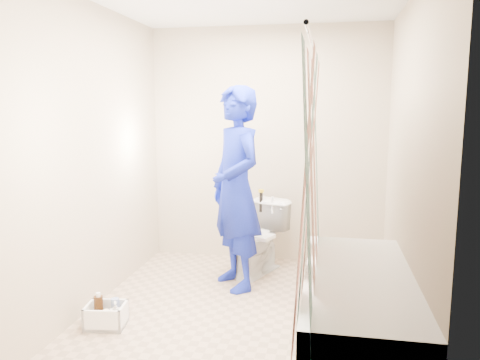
% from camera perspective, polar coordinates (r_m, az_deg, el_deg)
% --- Properties ---
extents(floor, '(2.60, 2.60, 0.00)m').
position_cam_1_polar(floor, '(3.87, 0.47, -15.41)').
color(floor, tan).
rests_on(floor, ground).
extents(wall_back, '(2.40, 0.02, 2.40)m').
position_cam_1_polar(wall_back, '(4.83, 3.27, 4.20)').
color(wall_back, tan).
rests_on(wall_back, ground).
extents(wall_front, '(2.40, 0.02, 2.40)m').
position_cam_1_polar(wall_front, '(2.29, -5.35, -0.95)').
color(wall_front, tan).
rests_on(wall_front, ground).
extents(wall_left, '(0.02, 2.60, 2.40)m').
position_cam_1_polar(wall_left, '(3.94, -16.95, 2.80)').
color(wall_left, tan).
rests_on(wall_left, ground).
extents(wall_right, '(0.02, 2.60, 2.40)m').
position_cam_1_polar(wall_right, '(3.54, 20.00, 2.00)').
color(wall_right, tan).
rests_on(wall_right, ground).
extents(bathtub, '(0.70, 1.75, 0.50)m').
position_cam_1_polar(bathtub, '(3.33, 14.15, -14.84)').
color(bathtub, silver).
rests_on(bathtub, ground).
extents(curtain_rod, '(0.02, 1.90, 0.02)m').
position_cam_1_polar(curtain_rod, '(3.07, 8.98, 15.50)').
color(curtain_rod, silver).
rests_on(curtain_rod, wall_back).
extents(shower_curtain, '(0.06, 1.75, 1.80)m').
position_cam_1_polar(shower_curtain, '(3.10, 8.57, -1.83)').
color(shower_curtain, white).
rests_on(shower_curtain, curtain_rod).
extents(toilet, '(0.62, 0.77, 0.69)m').
position_cam_1_polar(toilet, '(4.53, 2.14, -7.11)').
color(toilet, white).
rests_on(toilet, ground).
extents(tank_lid, '(0.46, 0.34, 0.03)m').
position_cam_1_polar(tank_lid, '(4.42, 1.39, -6.70)').
color(tank_lid, white).
rests_on(tank_lid, toilet).
extents(tank_internals, '(0.16, 0.09, 0.23)m').
position_cam_1_polar(tank_internals, '(4.62, 2.95, -2.51)').
color(tank_internals, black).
rests_on(tank_internals, toilet).
extents(plumber, '(0.73, 0.77, 1.78)m').
position_cam_1_polar(plumber, '(4.08, -0.49, -1.06)').
color(plumber, '#102BA7').
rests_on(plumber, ground).
extents(cleaning_caddy, '(0.31, 0.26, 0.21)m').
position_cam_1_polar(cleaning_caddy, '(3.69, -15.88, -15.69)').
color(cleaning_caddy, white).
rests_on(cleaning_caddy, ground).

